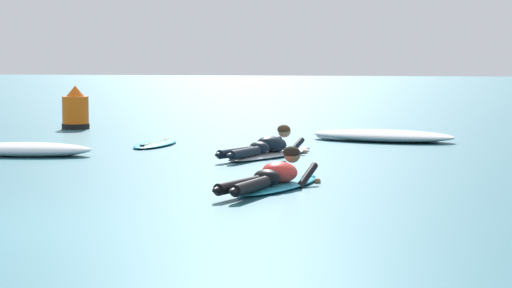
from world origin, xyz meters
TOP-DOWN VIEW (x-y plane):
  - ground_plane at (0.00, 10.00)m, footprint 120.00×120.00m
  - surfer_near at (2.64, 3.53)m, footprint 1.05×2.45m
  - surfer_far at (1.88, 7.37)m, footprint 1.35×2.61m
  - drifting_surfboard at (-0.48, 8.97)m, footprint 0.62×1.83m
  - whitewater_mid_left at (-1.99, 6.78)m, footprint 2.23×0.98m
  - whitewater_back at (3.51, 10.72)m, footprint 2.99×1.84m
  - channel_marker_buoy at (-3.38, 12.61)m, footprint 0.61×0.61m

SIDE VIEW (x-z plane):
  - ground_plane at x=0.00m, z-range 0.00..0.00m
  - drifting_surfboard at x=-0.48m, z-range -0.05..0.11m
  - whitewater_back at x=3.51m, z-range -0.01..0.21m
  - whitewater_mid_left at x=-1.99m, z-range -0.01..0.22m
  - surfer_far at x=1.88m, z-range -0.13..0.40m
  - surfer_near at x=2.64m, z-range -0.12..0.41m
  - channel_marker_buoy at x=-3.38m, z-range -0.10..0.86m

